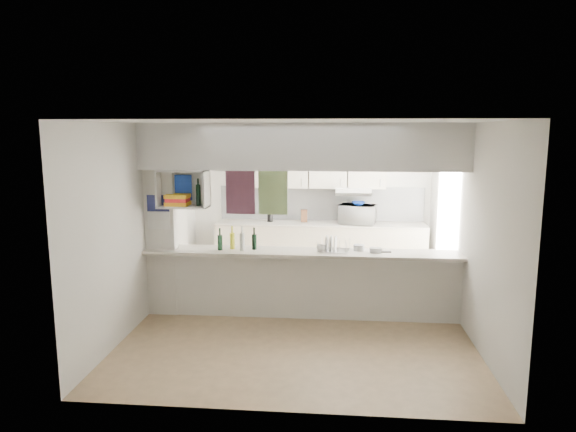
# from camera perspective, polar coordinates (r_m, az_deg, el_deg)

# --- Properties ---
(floor) EXTENTS (4.80, 4.80, 0.00)m
(floor) POSITION_cam_1_polar(r_m,az_deg,el_deg) (7.11, 1.44, -11.12)
(floor) COLOR #8E7352
(floor) RESTS_ON ground
(ceiling) EXTENTS (4.80, 4.80, 0.00)m
(ceiling) POSITION_cam_1_polar(r_m,az_deg,el_deg) (6.66, 1.54, 10.31)
(ceiling) COLOR white
(ceiling) RESTS_ON wall_back
(wall_back) EXTENTS (4.20, 0.00, 4.20)m
(wall_back) POSITION_cam_1_polar(r_m,az_deg,el_deg) (9.13, 2.46, 1.92)
(wall_back) COLOR silver
(wall_back) RESTS_ON floor
(wall_left) EXTENTS (0.00, 4.80, 4.80)m
(wall_left) POSITION_cam_1_polar(r_m,az_deg,el_deg) (7.21, -15.41, -0.47)
(wall_left) COLOR silver
(wall_left) RESTS_ON floor
(wall_right) EXTENTS (0.00, 4.80, 4.80)m
(wall_right) POSITION_cam_1_polar(r_m,az_deg,el_deg) (6.96, 19.02, -1.00)
(wall_right) COLOR silver
(wall_right) RESTS_ON floor
(servery_partition) EXTENTS (4.20, 0.50, 2.60)m
(servery_partition) POSITION_cam_1_polar(r_m,az_deg,el_deg) (6.72, 0.03, 2.28)
(servery_partition) COLOR silver
(servery_partition) RESTS_ON floor
(cubby_shelf) EXTENTS (0.65, 0.35, 0.50)m
(cubby_shelf) POSITION_cam_1_polar(r_m,az_deg,el_deg) (6.92, -11.60, 2.71)
(cubby_shelf) COLOR white
(cubby_shelf) RESTS_ON bulkhead
(kitchen_run) EXTENTS (3.60, 0.63, 2.24)m
(kitchen_run) POSITION_cam_1_polar(r_m,az_deg,el_deg) (8.95, 3.38, -1.33)
(kitchen_run) COLOR beige
(kitchen_run) RESTS_ON floor
(microwave) EXTENTS (0.67, 0.54, 0.33)m
(microwave) POSITION_cam_1_polar(r_m,az_deg,el_deg) (8.86, 7.73, 0.19)
(microwave) COLOR white
(microwave) RESTS_ON bench_top
(bowl) EXTENTS (0.24, 0.24, 0.06)m
(bowl) POSITION_cam_1_polar(r_m,az_deg,el_deg) (8.79, 7.81, 1.39)
(bowl) COLOR navy
(bowl) RESTS_ON microwave
(dish_rack) EXTENTS (0.45, 0.37, 0.22)m
(dish_rack) POSITION_cam_1_polar(r_m,az_deg,el_deg) (6.85, 5.10, -3.18)
(dish_rack) COLOR silver
(dish_rack) RESTS_ON breakfast_bar
(cup) EXTENTS (0.12, 0.12, 0.09)m
(cup) POSITION_cam_1_polar(r_m,az_deg,el_deg) (6.77, 3.69, -3.54)
(cup) COLOR white
(cup) RESTS_ON dish_rack
(wine_bottles) EXTENTS (0.52, 0.15, 0.33)m
(wine_bottles) POSITION_cam_1_polar(r_m,az_deg,el_deg) (6.92, -5.66, -2.80)
(wine_bottles) COLOR black
(wine_bottles) RESTS_ON breakfast_bar
(plastic_tubs) EXTENTS (0.49, 0.23, 0.07)m
(plastic_tubs) POSITION_cam_1_polar(r_m,az_deg,el_deg) (6.90, 8.65, -3.60)
(plastic_tubs) COLOR silver
(plastic_tubs) RESTS_ON breakfast_bar
(utensil_jar) EXTENTS (0.10, 0.10, 0.14)m
(utensil_jar) POSITION_cam_1_polar(r_m,az_deg,el_deg) (8.99, -2.01, -0.19)
(utensil_jar) COLOR black
(utensil_jar) RESTS_ON bench_top
(knife_block) EXTENTS (0.12, 0.10, 0.22)m
(knife_block) POSITION_cam_1_polar(r_m,az_deg,el_deg) (8.96, 1.80, 0.02)
(knife_block) COLOR #4D2D1A
(knife_block) RESTS_ON bench_top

